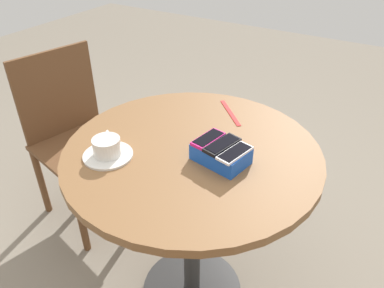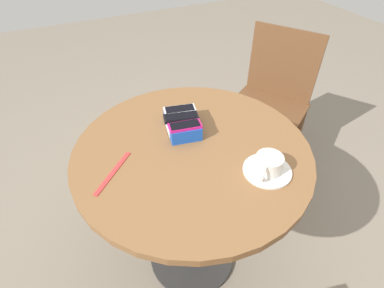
% 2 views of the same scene
% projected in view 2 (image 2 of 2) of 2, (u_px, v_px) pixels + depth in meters
% --- Properties ---
extents(ground_plane, '(8.00, 8.00, 0.00)m').
position_uv_depth(ground_plane, '(192.00, 255.00, 1.62)').
color(ground_plane, gray).
extents(round_table, '(0.88, 0.88, 0.78)m').
position_uv_depth(round_table, '(192.00, 176.00, 1.21)').
color(round_table, '#2D2D2D').
rests_on(round_table, ground_plane).
extents(phone_box, '(0.19, 0.15, 0.06)m').
position_uv_depth(phone_box, '(182.00, 124.00, 1.17)').
color(phone_box, blue).
rests_on(phone_box, round_table).
extents(phone_white, '(0.08, 0.13, 0.01)m').
position_uv_depth(phone_white, '(180.00, 109.00, 1.19)').
color(phone_white, silver).
rests_on(phone_white, phone_box).
extents(phone_black, '(0.08, 0.14, 0.01)m').
position_uv_depth(phone_black, '(181.00, 117.00, 1.15)').
color(phone_black, black).
rests_on(phone_black, phone_box).
extents(phone_magenta, '(0.07, 0.13, 0.01)m').
position_uv_depth(phone_magenta, '(186.00, 125.00, 1.11)').
color(phone_magenta, '#D11975').
rests_on(phone_magenta, phone_box).
extents(saucer, '(0.17, 0.17, 0.01)m').
position_uv_depth(saucer, '(267.00, 171.00, 1.02)').
color(saucer, silver).
rests_on(saucer, round_table).
extents(coffee_cup, '(0.10, 0.11, 0.06)m').
position_uv_depth(coffee_cup, '(269.00, 164.00, 0.99)').
color(coffee_cup, silver).
rests_on(coffee_cup, saucer).
extents(lanyard_strap, '(0.16, 0.16, 0.00)m').
position_uv_depth(lanyard_strap, '(113.00, 174.00, 1.01)').
color(lanyard_strap, red).
rests_on(lanyard_strap, round_table).
extents(chair_far_side, '(0.62, 0.62, 0.90)m').
position_uv_depth(chair_far_side, '(269.00, 102.00, 1.90)').
color(chair_far_side, brown).
rests_on(chair_far_side, ground_plane).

